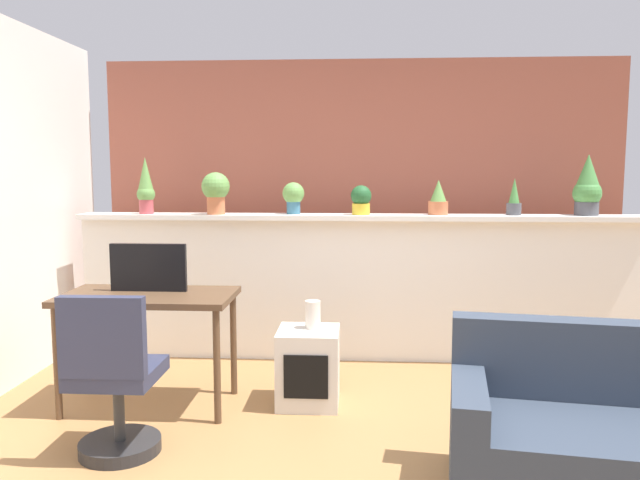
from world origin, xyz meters
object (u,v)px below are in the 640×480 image
at_px(desk, 148,306).
at_px(vase_on_shelf, 313,315).
at_px(potted_plant_5, 514,199).
at_px(tv_monitor, 148,267).
at_px(office_chair, 114,387).
at_px(potted_plant_2, 293,196).
at_px(potted_plant_3, 361,200).
at_px(couch, 623,444).
at_px(side_cube_shelf, 308,367).
at_px(potted_plant_0, 146,187).
at_px(potted_plant_6, 587,187).
at_px(potted_plant_4, 438,199).
at_px(potted_plant_1, 216,190).

bearing_deg(desk, vase_on_shelf, 7.99).
relative_size(potted_plant_5, vase_on_shelf, 1.59).
xyz_separation_m(tv_monitor, office_chair, (0.07, -0.81, -0.52)).
height_order(potted_plant_2, vase_on_shelf, potted_plant_2).
distance_m(potted_plant_2, tv_monitor, 1.40).
xyz_separation_m(desk, tv_monitor, (-0.02, 0.08, 0.24)).
distance_m(potted_plant_3, couch, 2.63).
height_order(tv_monitor, side_cube_shelf, tv_monitor).
distance_m(potted_plant_0, desk, 1.33).
height_order(potted_plant_6, couch, potted_plant_6).
bearing_deg(potted_plant_6, tv_monitor, -161.79).
height_order(desk, side_cube_shelf, desk).
height_order(potted_plant_0, potted_plant_4, potted_plant_0).
height_order(potted_plant_4, side_cube_shelf, potted_plant_4).
xyz_separation_m(potted_plant_1, potted_plant_5, (2.36, 0.06, -0.07)).
bearing_deg(office_chair, potted_plant_1, 84.89).
xyz_separation_m(potted_plant_2, potted_plant_6, (2.31, 0.01, 0.08)).
height_order(potted_plant_3, vase_on_shelf, potted_plant_3).
relative_size(desk, couch, 0.66).
bearing_deg(potted_plant_2, desk, -126.67).
bearing_deg(potted_plant_0, potted_plant_6, 1.11).
bearing_deg(potted_plant_4, potted_plant_0, -178.51).
bearing_deg(potted_plant_1, desk, -101.51).
xyz_separation_m(desk, couch, (2.58, -1.03, -0.38)).
xyz_separation_m(potted_plant_1, potted_plant_6, (2.92, 0.08, 0.03)).
height_order(side_cube_shelf, vase_on_shelf, vase_on_shelf).
height_order(potted_plant_0, potted_plant_2, potted_plant_0).
bearing_deg(potted_plant_0, tv_monitor, -70.68).
relative_size(potted_plant_4, desk, 0.25).
height_order(potted_plant_5, desk, potted_plant_5).
xyz_separation_m(potted_plant_2, tv_monitor, (-0.85, -1.03, -0.43)).
xyz_separation_m(potted_plant_1, couch, (2.36, -2.07, -1.10)).
bearing_deg(office_chair, tv_monitor, 95.23).
height_order(potted_plant_3, couch, potted_plant_3).
bearing_deg(potted_plant_1, potted_plant_5, 1.49).
relative_size(potted_plant_6, office_chair, 0.52).
xyz_separation_m(potted_plant_0, office_chair, (0.41, -1.78, -1.02)).
xyz_separation_m(potted_plant_1, office_chair, (-0.16, -1.77, -0.99)).
distance_m(vase_on_shelf, couch, 1.95).
xyz_separation_m(potted_plant_5, potted_plant_6, (0.56, 0.02, 0.10)).
height_order(potted_plant_1, side_cube_shelf, potted_plant_1).
bearing_deg(potted_plant_2, side_cube_shelf, -78.83).
height_order(potted_plant_5, potted_plant_6, potted_plant_6).
distance_m(potted_plant_0, potted_plant_1, 0.57).
relative_size(potted_plant_2, potted_plant_6, 0.54).
height_order(desk, vase_on_shelf, desk).
bearing_deg(side_cube_shelf, potted_plant_4, 46.74).
xyz_separation_m(potted_plant_1, desk, (-0.21, -1.04, -0.71)).
relative_size(potted_plant_5, office_chair, 0.32).
xyz_separation_m(potted_plant_2, office_chair, (-0.77, -1.84, -0.94)).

